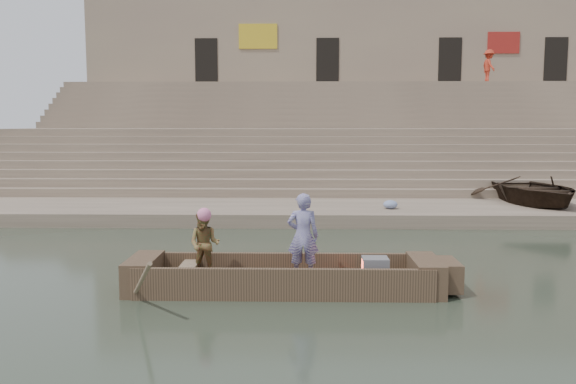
{
  "coord_description": "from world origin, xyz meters",
  "views": [
    {
      "loc": [
        -3.51,
        -10.89,
        3.01
      ],
      "look_at": [
        -3.82,
        3.11,
        1.4
      ],
      "focal_mm": 37.15,
      "sensor_mm": 36.0,
      "label": 1
    }
  ],
  "objects_px": {
    "rowing_man": "(205,244)",
    "beached_rowboat": "(534,190)",
    "main_rowboat": "(284,285)",
    "standing_man": "(303,236)",
    "television": "(374,268)",
    "pedestrian": "(489,66)"
  },
  "relations": [
    {
      "from": "main_rowboat",
      "to": "standing_man",
      "type": "relative_size",
      "value": 3.21
    },
    {
      "from": "beached_rowboat",
      "to": "television",
      "type": "bearing_deg",
      "value": -129.81
    },
    {
      "from": "main_rowboat",
      "to": "pedestrian",
      "type": "xyz_separation_m",
      "value": [
        10.31,
        21.99,
        5.96
      ]
    },
    {
      "from": "rowing_man",
      "to": "beached_rowboat",
      "type": "xyz_separation_m",
      "value": [
        9.41,
        8.95,
        0.03
      ]
    },
    {
      "from": "beached_rowboat",
      "to": "pedestrian",
      "type": "distance_m",
      "value": 14.12
    },
    {
      "from": "main_rowboat",
      "to": "television",
      "type": "height_order",
      "value": "television"
    },
    {
      "from": "television",
      "to": "beached_rowboat",
      "type": "bearing_deg",
      "value": 55.15
    },
    {
      "from": "standing_man",
      "to": "pedestrian",
      "type": "relative_size",
      "value": 0.9
    },
    {
      "from": "standing_man",
      "to": "main_rowboat",
      "type": "bearing_deg",
      "value": 9.45
    },
    {
      "from": "main_rowboat",
      "to": "pedestrian",
      "type": "height_order",
      "value": "pedestrian"
    },
    {
      "from": "standing_man",
      "to": "pedestrian",
      "type": "bearing_deg",
      "value": -112.48
    },
    {
      "from": "main_rowboat",
      "to": "rowing_man",
      "type": "xyz_separation_m",
      "value": [
        -1.45,
        0.13,
        0.71
      ]
    },
    {
      "from": "main_rowboat",
      "to": "beached_rowboat",
      "type": "bearing_deg",
      "value": 48.77
    },
    {
      "from": "main_rowboat",
      "to": "pedestrian",
      "type": "distance_m",
      "value": 25.01
    },
    {
      "from": "rowing_man",
      "to": "beached_rowboat",
      "type": "height_order",
      "value": "rowing_man"
    },
    {
      "from": "standing_man",
      "to": "beached_rowboat",
      "type": "xyz_separation_m",
      "value": [
        7.61,
        9.04,
        -0.14
      ]
    },
    {
      "from": "pedestrian",
      "to": "rowing_man",
      "type": "bearing_deg",
      "value": 144.78
    },
    {
      "from": "standing_man",
      "to": "television",
      "type": "relative_size",
      "value": 3.39
    },
    {
      "from": "main_rowboat",
      "to": "standing_man",
      "type": "bearing_deg",
      "value": 7.51
    },
    {
      "from": "television",
      "to": "beached_rowboat",
      "type": "height_order",
      "value": "beached_rowboat"
    },
    {
      "from": "pedestrian",
      "to": "standing_man",
      "type": "bearing_deg",
      "value": 148.63
    },
    {
      "from": "main_rowboat",
      "to": "television",
      "type": "xyz_separation_m",
      "value": [
        1.63,
        -0.0,
        0.31
      ]
    }
  ]
}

